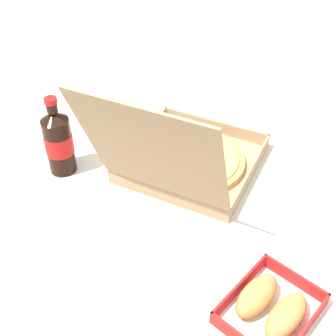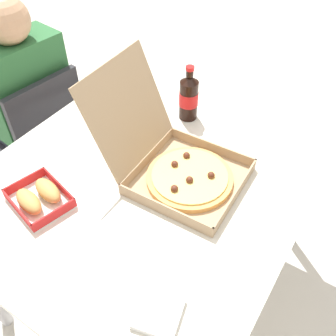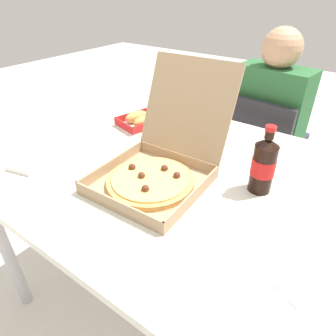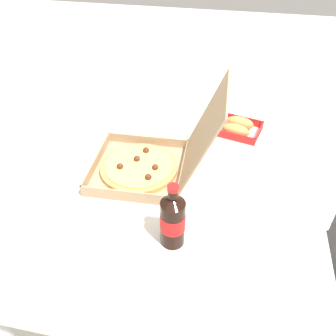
# 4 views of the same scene
# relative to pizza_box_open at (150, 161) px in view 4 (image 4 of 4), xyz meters

# --- Properties ---
(ground_plane) EXTENTS (10.00, 10.00, 0.00)m
(ground_plane) POSITION_rel_pizza_box_open_xyz_m (0.00, 0.09, -0.80)
(ground_plane) COLOR beige
(dining_table) EXTENTS (1.26, 1.03, 0.75)m
(dining_table) POSITION_rel_pizza_box_open_xyz_m (0.00, 0.09, -0.12)
(dining_table) COLOR silver
(dining_table) RESTS_ON ground_plane
(pizza_box_open) EXTENTS (0.35, 0.48, 0.36)m
(pizza_box_open) POSITION_rel_pizza_box_open_xyz_m (0.00, 0.00, 0.00)
(pizza_box_open) COLOR tan
(pizza_box_open) RESTS_ON dining_table
(bread_side_box) EXTENTS (0.19, 0.22, 0.06)m
(bread_side_box) POSITION_rel_pizza_box_open_xyz_m (-0.33, 0.30, -0.02)
(bread_side_box) COLOR white
(bread_side_box) RESTS_ON dining_table
(cola_bottle) EXTENTS (0.07, 0.07, 0.22)m
(cola_bottle) POSITION_rel_pizza_box_open_xyz_m (0.30, 0.14, 0.04)
(cola_bottle) COLOR black
(cola_bottle) RESTS_ON dining_table
(paper_menu) EXTENTS (0.26, 0.23, 0.00)m
(paper_menu) POSITION_rel_pizza_box_open_xyz_m (0.48, -0.10, -0.05)
(paper_menu) COLOR white
(paper_menu) RESTS_ON dining_table
(napkin_pile) EXTENTS (0.13, 0.13, 0.02)m
(napkin_pile) POSITION_rel_pizza_box_open_xyz_m (-0.43, -0.21, -0.04)
(napkin_pile) COLOR white
(napkin_pile) RESTS_ON dining_table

